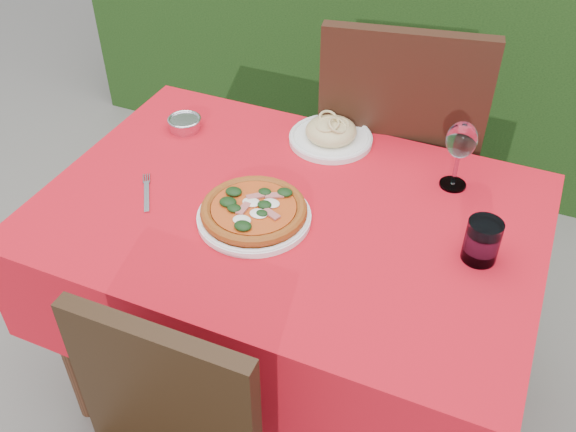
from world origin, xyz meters
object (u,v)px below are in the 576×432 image
at_px(water_glass, 482,243).
at_px(steel_ramekin, 185,124).
at_px(pasta_plate, 331,134).
at_px(wine_glass, 461,143).
at_px(chair_far, 397,149).
at_px(fork, 147,196).
at_px(pizza_plate, 254,212).

distance_m(water_glass, steel_ramekin, 0.93).
bearing_deg(pasta_plate, wine_glass, -10.67).
bearing_deg(chair_far, water_glass, 110.17).
bearing_deg(fork, water_glass, -25.55).
height_order(chair_far, pasta_plate, chair_far).
distance_m(pizza_plate, fork, 0.30).
relative_size(pasta_plate, wine_glass, 1.26).
xyz_separation_m(fork, steel_ramekin, (-0.08, 0.33, 0.01)).
bearing_deg(water_glass, chair_far, 121.01).
relative_size(pizza_plate, fork, 1.83).
xyz_separation_m(chair_far, steel_ramekin, (-0.57, -0.35, 0.16)).
height_order(pizza_plate, water_glass, water_glass).
height_order(chair_far, pizza_plate, chair_far).
relative_size(chair_far, fork, 6.04).
height_order(pizza_plate, wine_glass, wine_glass).
xyz_separation_m(pizza_plate, wine_glass, (0.42, 0.34, 0.11)).
bearing_deg(wine_glass, water_glass, -65.64).
distance_m(chair_far, water_glass, 0.69).
height_order(water_glass, wine_glass, wine_glass).
distance_m(chair_far, pizza_plate, 0.70).
distance_m(pizza_plate, wine_glass, 0.55).
bearing_deg(water_glass, fork, -172.19).
bearing_deg(pasta_plate, water_glass, -33.63).
bearing_deg(water_glass, wine_glass, 114.36).
height_order(pasta_plate, water_glass, water_glass).
height_order(water_glass, fork, water_glass).
xyz_separation_m(water_glass, wine_glass, (-0.11, 0.25, 0.09)).
relative_size(water_glass, fork, 0.60).
distance_m(chair_far, fork, 0.85).
xyz_separation_m(pasta_plate, water_glass, (0.49, -0.32, 0.02)).
height_order(pasta_plate, steel_ramekin, pasta_plate).
relative_size(water_glass, wine_glass, 0.55).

